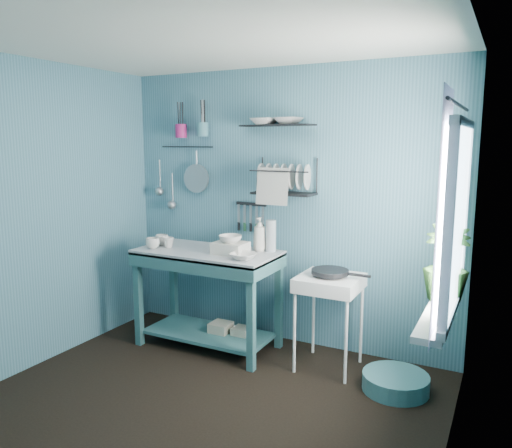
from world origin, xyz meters
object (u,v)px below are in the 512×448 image
at_px(mug_left, 153,243).
at_px(utensil_cup_magenta, 181,131).
at_px(hotplate_stand, 329,322).
at_px(utensil_cup_teal, 203,130).
at_px(dish_rack, 284,176).
at_px(mug_right, 162,240).
at_px(floor_basin, 396,383).
at_px(soap_bottle, 260,234).
at_px(storage_tin_small, 242,338).
at_px(wash_tub, 230,248).
at_px(water_bottle, 271,236).
at_px(work_counter, 208,299).
at_px(mug_mid, 168,243).
at_px(storage_tin_large, 221,334).
at_px(colander, 196,178).
at_px(frying_pan, 330,272).
at_px(potted_plant, 446,263).

relative_size(mug_left, utensil_cup_magenta, 0.95).
xyz_separation_m(hotplate_stand, utensil_cup_magenta, (-1.65, 0.31, 1.56)).
bearing_deg(utensil_cup_teal, dish_rack, -3.28).
height_order(mug_right, floor_basin, mug_right).
distance_m(soap_bottle, floor_basin, 1.63).
height_order(soap_bottle, hotplate_stand, soap_bottle).
xyz_separation_m(storage_tin_small, floor_basin, (1.40, -0.15, -0.04)).
bearing_deg(mug_right, utensil_cup_teal, 62.04).
bearing_deg(floor_basin, utensil_cup_teal, 166.91).
height_order(wash_tub, water_bottle, water_bottle).
height_order(work_counter, mug_right, mug_right).
relative_size(mug_mid, storage_tin_small, 0.50).
bearing_deg(storage_tin_small, utensil_cup_teal, 151.73).
bearing_deg(mug_left, utensil_cup_magenta, 96.13).
distance_m(mug_right, storage_tin_large, 1.03).
bearing_deg(hotplate_stand, wash_tub, -177.17).
bearing_deg(hotplate_stand, storage_tin_large, 177.90).
height_order(utensil_cup_magenta, colander, utensil_cup_magenta).
bearing_deg(soap_bottle, wash_tub, -127.69).
relative_size(soap_bottle, water_bottle, 1.07).
bearing_deg(mug_right, utensil_cup_magenta, 95.73).
bearing_deg(colander, frying_pan, -12.87).
height_order(mug_left, wash_tub, wash_tub).
relative_size(work_counter, dish_rack, 2.29).
relative_size(mug_left, soap_bottle, 0.41).
bearing_deg(water_bottle, soap_bottle, -168.69).
distance_m(work_counter, wash_tub, 0.56).
relative_size(frying_pan, utensil_cup_magenta, 2.31).
xyz_separation_m(work_counter, soap_bottle, (0.42, 0.20, 0.60)).
xyz_separation_m(water_bottle, colander, (-0.91, 0.21, 0.46)).
bearing_deg(utensil_cup_teal, soap_bottle, -15.52).
xyz_separation_m(mug_mid, frying_pan, (1.49, 0.14, -0.12)).
distance_m(work_counter, water_bottle, 0.81).
relative_size(mug_right, soap_bottle, 0.41).
xyz_separation_m(frying_pan, floor_basin, (0.58, -0.15, -0.75)).
distance_m(utensil_cup_magenta, storage_tin_large, 1.98).
distance_m(mug_right, floor_basin, 2.37).
relative_size(potted_plant, floor_basin, 1.02).
bearing_deg(work_counter, utensil_cup_teal, 115.21).
bearing_deg(colander, dish_rack, -4.69).
bearing_deg(floor_basin, potted_plant, -37.90).
xyz_separation_m(wash_tub, hotplate_stand, (0.86, 0.10, -0.55)).
xyz_separation_m(frying_pan, colander, (-1.51, 0.34, 0.68)).
xyz_separation_m(mug_right, utensil_cup_teal, (0.21, 0.40, 1.02)).
distance_m(utensil_cup_teal, floor_basin, 2.79).
xyz_separation_m(wash_tub, water_bottle, (0.27, 0.24, 0.09)).
height_order(mug_mid, wash_tub, wash_tub).
xyz_separation_m(work_counter, potted_plant, (2.03, -0.32, 0.63)).
relative_size(mug_right, utensil_cup_teal, 0.95).
bearing_deg(dish_rack, water_bottle, -112.84).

